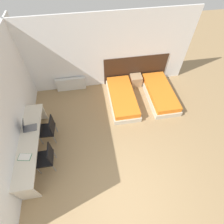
% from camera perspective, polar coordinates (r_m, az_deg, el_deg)
% --- Properties ---
extents(ground_plane, '(20.00, 20.00, 0.00)m').
position_cam_1_polar(ground_plane, '(4.90, 4.88, -25.81)').
color(ground_plane, '#9E7F56').
extents(wall_back, '(6.20, 0.05, 2.70)m').
position_cam_1_polar(wall_back, '(6.25, -3.01, 18.48)').
color(wall_back, white).
rests_on(wall_back, ground_plane).
extents(wall_left, '(0.05, 5.21, 2.70)m').
position_cam_1_polar(wall_left, '(5.05, -30.37, -0.03)').
color(wall_left, white).
rests_on(wall_left, ground_plane).
extents(headboard_panel, '(2.41, 0.03, 1.13)m').
position_cam_1_polar(headboard_panel, '(6.89, 7.64, 13.61)').
color(headboard_panel, '#382316').
rests_on(headboard_panel, ground_plane).
extents(bed_near_window, '(0.91, 1.99, 0.38)m').
position_cam_1_polar(bed_near_window, '(6.27, 3.38, 4.57)').
color(bed_near_window, beige).
rests_on(bed_near_window, ground_plane).
extents(bed_near_door, '(0.91, 1.99, 0.38)m').
position_cam_1_polar(bed_near_door, '(6.65, 15.32, 5.85)').
color(bed_near_door, beige).
rests_on(bed_near_door, ground_plane).
extents(nightstand, '(0.42, 0.39, 0.42)m').
position_cam_1_polar(nightstand, '(6.95, 7.79, 10.18)').
color(nightstand, tan).
rests_on(nightstand, ground_plane).
extents(radiator, '(1.09, 0.12, 0.53)m').
position_cam_1_polar(radiator, '(6.83, -13.22, 8.87)').
color(radiator, silver).
rests_on(radiator, ground_plane).
extents(desk, '(0.51, 2.51, 0.72)m').
position_cam_1_polar(desk, '(5.23, -25.12, -9.18)').
color(desk, beige).
rests_on(desk, ground_plane).
extents(chair_near_laptop, '(0.49, 0.49, 0.92)m').
position_cam_1_polar(chair_near_laptop, '(5.39, -20.04, -5.14)').
color(chair_near_laptop, black).
rests_on(chair_near_laptop, ground_plane).
extents(chair_near_notebook, '(0.46, 0.46, 0.92)m').
position_cam_1_polar(chair_near_notebook, '(4.95, -20.63, -13.66)').
color(chair_near_notebook, black).
rests_on(chair_near_notebook, ground_plane).
extents(laptop, '(0.36, 0.26, 0.35)m').
position_cam_1_polar(laptop, '(5.29, -25.76, -4.46)').
color(laptop, slate).
rests_on(laptop, desk).
extents(open_notebook, '(0.34, 0.24, 0.02)m').
position_cam_1_polar(open_notebook, '(4.91, -26.64, -13.00)').
color(open_notebook, '#236B3D').
rests_on(open_notebook, desk).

